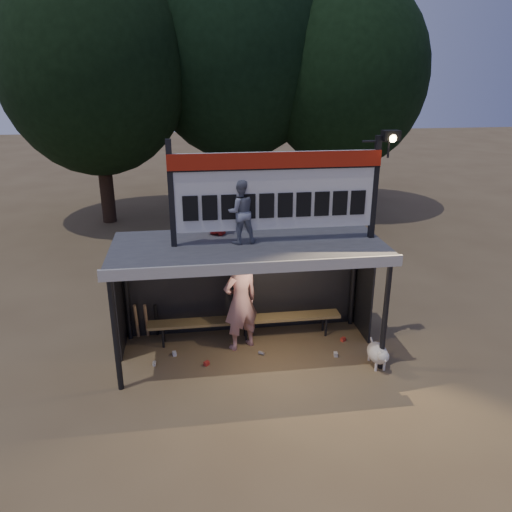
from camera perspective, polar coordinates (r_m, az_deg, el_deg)
The scene contains 13 objects.
ground at distance 10.18m, azimuth -0.82°, elevation -10.92°, with size 80.00×80.00×0.00m, color brown.
player at distance 9.88m, azimuth -1.76°, elevation -5.17°, with size 0.75×0.49×2.06m, color silver.
child_a at distance 9.02m, azimuth -1.80°, elevation 5.09°, with size 0.57×0.45×1.18m, color gray.
child_b at distance 9.57m, azimuth -4.49°, elevation 5.20°, with size 0.46×0.30×0.95m, color #A51C19.
dugout_shelter at distance 9.58m, azimuth -1.05°, elevation -0.68°, with size 5.10×2.08×2.32m.
scoreboard_assembly at distance 9.00m, azimuth 2.64°, elevation 7.75°, with size 4.10×0.27×1.99m.
bench at distance 10.44m, azimuth -1.21°, elevation -7.34°, with size 4.00×0.35×0.48m.
tree_left at distance 18.88m, azimuth -18.05°, elevation 20.07°, with size 6.46×6.46×9.27m.
tree_mid at distance 20.27m, azimuth -2.30°, elevation 22.76°, with size 7.22×7.22×10.36m.
tree_right at distance 20.08m, azimuth 10.20°, elevation 19.72°, with size 6.08×6.08×8.72m.
dog at distance 9.87m, azimuth 13.78°, elevation -10.77°, with size 0.36×0.81×0.49m.
bats at distance 10.67m, azimuth -12.42°, elevation -7.23°, with size 0.47×0.33×0.84m.
litter at distance 10.13m, azimuth -0.84°, elevation -10.83°, with size 3.95×1.18×0.08m.
Camera 1 is at (-1.07, -8.64, 5.27)m, focal length 35.00 mm.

